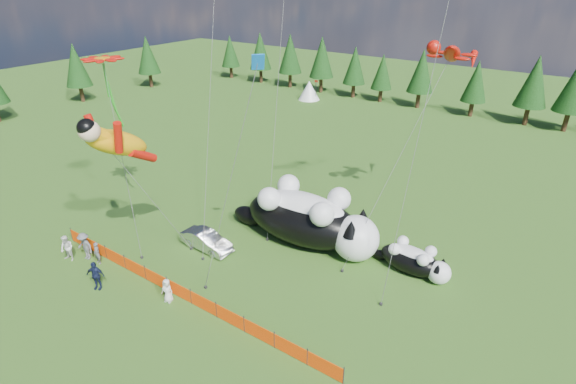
# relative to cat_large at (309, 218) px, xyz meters

# --- Properties ---
(ground) EXTENTS (160.00, 160.00, 0.00)m
(ground) POSITION_rel_cat_large_xyz_m (-3.10, -6.44, -2.01)
(ground) COLOR #0E3409
(ground) RESTS_ON ground
(safety_fence) EXTENTS (22.06, 0.06, 1.10)m
(safety_fence) POSITION_rel_cat_large_xyz_m (-3.10, -9.44, -1.51)
(safety_fence) COLOR #262626
(safety_fence) RESTS_ON ground
(tree_line) EXTENTS (90.00, 4.00, 8.00)m
(tree_line) POSITION_rel_cat_large_xyz_m (-3.10, 38.56, 1.99)
(tree_line) COLOR black
(tree_line) RESTS_ON ground
(festival_tents) EXTENTS (50.00, 3.20, 2.80)m
(festival_tents) POSITION_rel_cat_large_xyz_m (7.90, 33.56, -0.61)
(festival_tents) COLOR white
(festival_tents) RESTS_ON ground
(cat_large) EXTENTS (11.72, 4.52, 4.23)m
(cat_large) POSITION_rel_cat_large_xyz_m (0.00, 0.00, 0.00)
(cat_large) COLOR black
(cat_large) RESTS_ON ground
(cat_small) EXTENTS (5.48, 2.21, 1.98)m
(cat_small) POSITION_rel_cat_large_xyz_m (7.41, 0.87, -1.07)
(cat_small) COLOR black
(cat_small) RESTS_ON ground
(car) EXTENTS (4.03, 1.51, 1.31)m
(car) POSITION_rel_cat_large_xyz_m (-5.42, -4.68, -1.35)
(car) COLOR silver
(car) RESTS_ON ground
(spectator_a) EXTENTS (0.61, 0.43, 1.58)m
(spectator_a) POSITION_rel_cat_large_xyz_m (-10.15, -10.04, -1.22)
(spectator_a) COLOR #5C5D61
(spectator_a) RESTS_ON ground
(spectator_b) EXTENTS (0.98, 0.68, 1.86)m
(spectator_b) POSITION_rel_cat_large_xyz_m (-12.06, -10.96, -1.08)
(spectator_b) COLOR silver
(spectator_b) RESTS_ON ground
(spectator_c) EXTENTS (1.27, 1.03, 1.92)m
(spectator_c) POSITION_rel_cat_large_xyz_m (-7.87, -11.67, -1.05)
(spectator_c) COLOR #151C3B
(spectator_c) RESTS_ON ground
(spectator_d) EXTENTS (1.34, 0.80, 1.98)m
(spectator_d) POSITION_rel_cat_large_xyz_m (-11.25, -10.17, -1.02)
(spectator_d) COLOR #5C5D61
(spectator_d) RESTS_ON ground
(spectator_e) EXTENTS (0.84, 0.64, 1.55)m
(spectator_e) POSITION_rel_cat_large_xyz_m (-3.40, -10.04, -1.23)
(spectator_e) COLOR silver
(spectator_e) RESTS_ON ground
(superhero_kite) EXTENTS (4.54, 5.57, 10.94)m
(superhero_kite) POSITION_rel_cat_large_xyz_m (-8.18, -8.42, 6.41)
(superhero_kite) COLOR orange
(superhero_kite) RESTS_ON ground
(gecko_kite) EXTENTS (4.67, 11.20, 15.26)m
(gecko_kite) POSITION_rel_cat_large_xyz_m (6.25, 6.41, 10.80)
(gecko_kite) COLOR #BA1209
(gecko_kite) RESTS_ON ground
(flower_kite) EXTENTS (5.91, 4.25, 13.13)m
(flower_kite) POSITION_rel_cat_large_xyz_m (-12.25, -5.71, 10.25)
(flower_kite) COLOR #BA1209
(flower_kite) RESTS_ON ground
(diamond_kite_c) EXTENTS (4.41, 1.44, 14.75)m
(diamond_kite_c) POSITION_rel_cat_large_xyz_m (1.28, -7.05, 11.26)
(diamond_kite_c) COLOR blue
(diamond_kite_c) RESTS_ON ground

